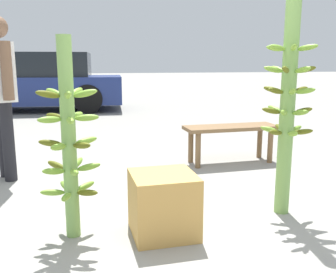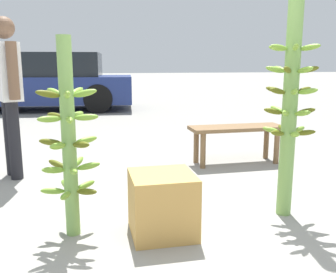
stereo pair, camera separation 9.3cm
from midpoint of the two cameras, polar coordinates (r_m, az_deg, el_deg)
name	(u,v)px [view 2 (the right image)]	position (r m, az deg, el deg)	size (l,w,h in m)	color
ground_plane	(196,237)	(2.58, 5.38, -14.99)	(80.00, 80.00, 0.00)	gray
banana_stalk_left	(69,141)	(2.47, -13.85, -0.60)	(0.40, 0.40, 1.30)	#7AA851
banana_stalk_center	(290,99)	(2.86, 19.02, 5.37)	(0.38, 0.38, 1.71)	#7AA851
vendor_person	(8,84)	(3.95, -22.60, 7.36)	(0.33, 0.60, 1.56)	black
market_bench	(237,133)	(4.32, 11.03, 0.52)	(1.07, 0.36, 0.43)	brown
parked_car	(50,83)	(9.60, -17.29, 7.86)	(4.17, 2.09, 1.37)	navy
produce_crate	(162,204)	(2.53, 0.21, -10.24)	(0.42, 0.42, 0.42)	#C69347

